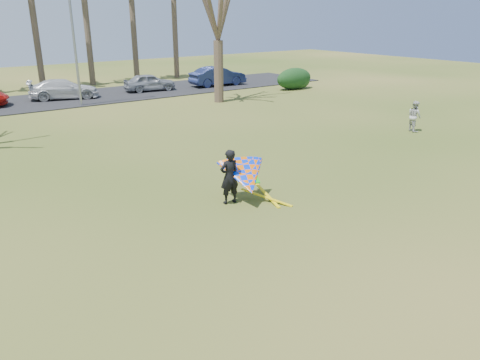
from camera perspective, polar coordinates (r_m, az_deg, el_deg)
ground at (r=12.47m, az=5.49°, el=-7.27°), size 100.00×100.00×0.00m
parking_strip at (r=34.51m, az=-23.53°, el=8.70°), size 46.00×7.00×0.06m
streetlight at (r=31.75m, az=-19.38°, el=16.49°), size 2.28×0.18×8.00m
hedge_near at (r=37.69m, az=6.62°, el=12.18°), size 3.28×1.49×1.64m
hedge_far at (r=37.96m, az=7.27°, el=11.83°), size 2.05×0.97×1.14m
car_3 at (r=34.93m, az=-20.69°, el=10.33°), size 4.91×3.03×1.33m
car_4 at (r=36.87m, az=-10.97°, el=11.63°), size 3.99×2.02×1.30m
car_5 at (r=38.98m, az=-2.73°, el=12.53°), size 4.69×1.85×1.52m
pedestrian_a at (r=25.21m, az=20.50°, el=7.30°), size 0.81×0.90×1.54m
kite_flyer at (r=14.49m, az=0.49°, el=0.40°), size 2.13×2.39×2.02m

